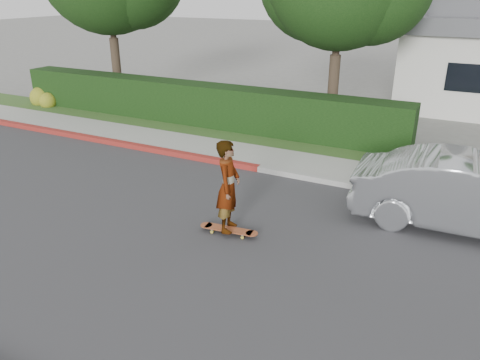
{
  "coord_description": "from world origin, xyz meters",
  "views": [
    {
      "loc": [
        5.86,
        -6.61,
        4.62
      ],
      "look_at": [
        1.92,
        1.17,
        1.0
      ],
      "focal_mm": 35.0,
      "sensor_mm": 36.0,
      "label": 1
    }
  ],
  "objects": [
    {
      "name": "ground",
      "position": [
        0.0,
        0.0,
        0.0
      ],
      "size": [
        120.0,
        120.0,
        0.0
      ],
      "primitive_type": "plane",
      "color": "slate",
      "rests_on": "ground"
    },
    {
      "name": "road",
      "position": [
        0.0,
        0.0,
        0.01
      ],
      "size": [
        60.0,
        8.0,
        0.01
      ],
      "primitive_type": "cube",
      "color": "#2D2D30",
      "rests_on": "ground"
    },
    {
      "name": "planting_strip",
      "position": [
        0.0,
        6.6,
        0.05
      ],
      "size": [
        60.0,
        1.6,
        0.1
      ],
      "primitive_type": "cube",
      "color": "#2D4C1E",
      "rests_on": "ground"
    },
    {
      "name": "flowering_shrub",
      "position": [
        -10.01,
        6.74,
        0.33
      ],
      "size": [
        1.4,
        1.0,
        0.9
      ],
      "color": "#2D4C19",
      "rests_on": "ground"
    },
    {
      "name": "skateboarder",
      "position": [
        1.92,
        0.67,
        1.05
      ],
      "size": [
        0.58,
        0.76,
        1.86
      ],
      "primitive_type": "imported",
      "rotation": [
        0.0,
        0.0,
        1.79
      ],
      "color": "white",
      "rests_on": "skateboard"
    },
    {
      "name": "curb_red_section",
      "position": [
        -5.0,
        4.1,
        0.08
      ],
      "size": [
        12.0,
        0.21,
        0.15
      ],
      "primitive_type": "cube",
      "color": "maroon",
      "rests_on": "ground"
    },
    {
      "name": "curb_far",
      "position": [
        0.0,
        4.1,
        0.07
      ],
      "size": [
        60.0,
        0.2,
        0.15
      ],
      "primitive_type": "cube",
      "color": "#9E9E99",
      "rests_on": "ground"
    },
    {
      "name": "car_silver",
      "position": [
        6.13,
        3.09,
        0.76
      ],
      "size": [
        4.7,
        1.86,
        1.52
      ],
      "primitive_type": "imported",
      "rotation": [
        0.0,
        0.0,
        1.63
      ],
      "color": "#B3B7BA",
      "rests_on": "ground"
    },
    {
      "name": "hedge",
      "position": [
        -3.0,
        7.2,
        0.75
      ],
      "size": [
        15.0,
        1.0,
        1.5
      ],
      "primitive_type": "cube",
      "color": "black",
      "rests_on": "ground"
    },
    {
      "name": "skateboard",
      "position": [
        1.92,
        0.67,
        0.11
      ],
      "size": [
        1.24,
        0.37,
        0.11
      ],
      "rotation": [
        0.0,
        0.0,
        0.11
      ],
      "color": "gold",
      "rests_on": "ground"
    },
    {
      "name": "sidewalk_far",
      "position": [
        0.0,
        5.0,
        0.06
      ],
      "size": [
        60.0,
        1.6,
        0.12
      ],
      "primitive_type": "cube",
      "color": "gray",
      "rests_on": "ground"
    }
  ]
}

